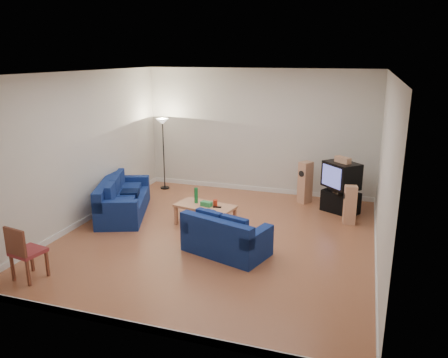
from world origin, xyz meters
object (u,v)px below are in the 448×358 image
(sofa_three_seat, at_px, (121,202))
(television, at_px, (341,175))
(tv_stand, at_px, (340,202))
(sofa_loveseat, at_px, (225,239))
(coffee_table, at_px, (205,208))

(sofa_three_seat, bearing_deg, television, 88.76)
(television, bearing_deg, tv_stand, 83.49)
(sofa_three_seat, height_order, sofa_loveseat, sofa_three_seat)
(sofa_three_seat, distance_m, tv_stand, 5.02)
(television, bearing_deg, coffee_table, -101.60)
(coffee_table, xyz_separation_m, tv_stand, (2.68, 1.74, -0.15))
(television, bearing_deg, sofa_loveseat, -76.83)
(sofa_loveseat, relative_size, tv_stand, 2.07)
(coffee_table, bearing_deg, tv_stand, 32.99)
(tv_stand, bearing_deg, sofa_three_seat, -132.24)
(sofa_loveseat, height_order, coffee_table, sofa_loveseat)
(sofa_three_seat, distance_m, sofa_loveseat, 3.12)
(sofa_three_seat, distance_m, television, 5.02)
(sofa_loveseat, xyz_separation_m, tv_stand, (1.86, 2.92, -0.04))
(coffee_table, distance_m, television, 3.20)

